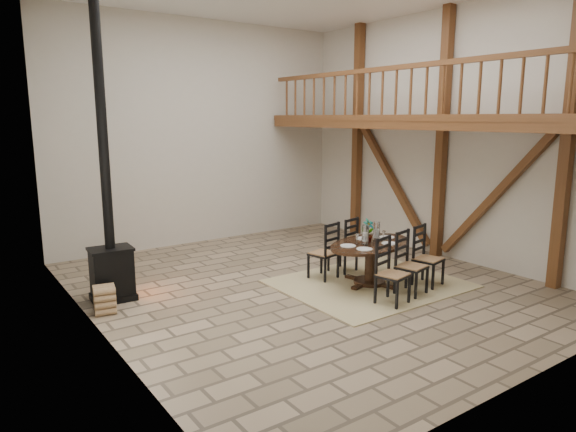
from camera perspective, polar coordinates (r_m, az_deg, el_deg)
ground at (r=8.98m, az=2.23°, el=-7.67°), size 8.00×8.00×0.00m
room_shell at (r=9.29m, az=8.35°, el=11.75°), size 7.02×8.02×5.01m
rug at (r=9.12m, az=9.03°, el=-7.43°), size 3.00×2.50×0.02m
dining_table at (r=8.95m, az=9.69°, el=-5.14°), size 2.02×2.25×1.16m
wood_stove at (r=8.45m, az=-19.25°, el=-1.57°), size 0.69×0.54×5.00m
log_basket at (r=8.94m, az=-19.35°, el=-7.23°), size 0.48×0.48×0.39m
log_stack at (r=8.15m, az=-19.70°, el=-8.75°), size 0.36×0.36×0.42m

